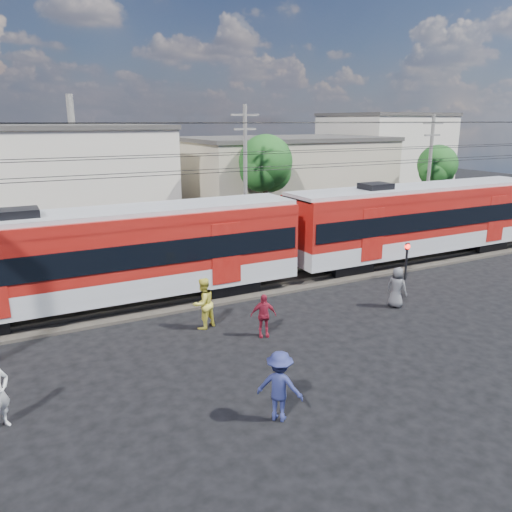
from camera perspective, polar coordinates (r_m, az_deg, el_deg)
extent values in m
plane|color=black|center=(15.93, 3.37, -13.25)|extent=(120.00, 120.00, 0.00)
cube|color=#2D2823|center=(22.56, -7.05, -4.38)|extent=(70.00, 3.40, 0.12)
cube|color=#59544C|center=(21.86, -6.37, -4.68)|extent=(70.00, 0.12, 0.12)
cube|color=#59544C|center=(23.19, -7.71, -3.54)|extent=(70.00, 0.12, 0.12)
cube|color=black|center=(23.02, -3.40, -3.13)|extent=(2.40, 2.20, 0.70)
cube|color=#A6A8AE|center=(21.33, -16.12, -2.96)|extent=(16.00, 3.00, 0.90)
cube|color=maroon|center=(20.89, -16.45, 1.34)|extent=(16.00, 3.00, 2.40)
cube|color=black|center=(20.95, -16.40, 0.68)|extent=(15.68, 3.08, 0.95)
cube|color=#A6A8AE|center=(20.64, -16.71, 4.71)|extent=(16.00, 2.60, 0.25)
cube|color=black|center=(26.24, 9.80, -1.01)|extent=(2.40, 2.20, 0.70)
cube|color=black|center=(33.28, 24.05, 1.33)|extent=(2.40, 2.20, 0.70)
cube|color=#A6A8AE|center=(29.34, 17.90, 1.81)|extent=(16.00, 3.00, 0.90)
cube|color=maroon|center=(29.02, 18.16, 4.98)|extent=(16.00, 3.00, 2.40)
cube|color=black|center=(29.06, 18.12, 4.49)|extent=(15.68, 3.08, 0.95)
cube|color=#A6A8AE|center=(28.84, 18.37, 7.42)|extent=(16.00, 2.60, 0.25)
cylinder|color=black|center=(20.72, -6.85, 9.33)|extent=(70.00, 0.03, 0.03)
cylinder|color=black|center=(22.03, -8.16, 9.64)|extent=(70.00, 0.03, 0.03)
cylinder|color=black|center=(20.66, -6.92, 11.27)|extent=(70.00, 0.03, 0.03)
cylinder|color=black|center=(21.97, -8.23, 11.45)|extent=(70.00, 0.03, 0.03)
cylinder|color=black|center=(18.01, -3.80, 14.91)|extent=(70.00, 0.03, 0.03)
cylinder|color=black|center=(24.59, -10.58, 14.78)|extent=(70.00, 0.03, 0.03)
cube|color=beige|center=(39.56, -19.80, 8.42)|extent=(12.00, 12.00, 7.00)
cube|color=#3F3D3A|center=(39.35, -20.29, 13.69)|extent=(12.24, 12.24, 0.30)
cube|color=tan|center=(42.04, 3.22, 8.95)|extent=(16.00, 10.00, 6.00)
cube|color=#3F3D3A|center=(41.82, 3.29, 13.24)|extent=(16.32, 10.20, 0.30)
cube|color=beige|center=(53.42, 14.28, 10.93)|extent=(10.00, 10.00, 8.00)
cube|color=#3F3D3A|center=(53.30, 14.58, 15.38)|extent=(10.20, 10.20, 0.30)
cylinder|color=slate|center=(30.25, -1.23, 8.89)|extent=(0.24, 0.24, 8.50)
cube|color=slate|center=(30.07, -1.27, 15.82)|extent=(1.80, 0.12, 0.12)
cube|color=slate|center=(30.07, -1.26, 14.30)|extent=(1.40, 0.12, 0.12)
cylinder|color=slate|center=(37.82, 19.15, 8.96)|extent=(0.24, 0.24, 8.00)
cube|color=slate|center=(37.65, 19.61, 14.10)|extent=(1.80, 0.12, 0.12)
cube|color=slate|center=(37.66, 19.50, 12.89)|extent=(1.40, 0.12, 0.12)
cylinder|color=#382619|center=(34.57, 1.08, 5.86)|extent=(0.36, 0.36, 3.92)
sphere|color=#164D1A|center=(34.21, 1.10, 10.73)|extent=(3.64, 3.64, 3.64)
sphere|color=#164D1A|center=(34.82, 1.74, 9.64)|extent=(2.80, 2.80, 2.80)
cylinder|color=#382619|center=(43.02, 19.73, 6.46)|extent=(0.36, 0.36, 3.36)
sphere|color=#164D1A|center=(42.75, 20.04, 9.79)|extent=(3.12, 3.12, 3.12)
sphere|color=#164D1A|center=(43.44, 20.22, 9.05)|extent=(2.40, 2.40, 2.40)
imported|color=#E1D646|center=(18.83, -6.05, -5.41)|extent=(1.16, 1.04, 1.96)
imported|color=navy|center=(13.33, 2.71, -14.63)|extent=(1.38, 1.38, 1.91)
imported|color=maroon|center=(18.09, 0.85, -6.80)|extent=(1.02, 0.66, 1.61)
imported|color=#535358|center=(21.64, 15.80, -3.47)|extent=(0.86, 1.00, 1.73)
imported|color=#A5A7AC|center=(37.31, 18.58, 3.76)|extent=(4.05, 1.83, 1.35)
imported|color=silver|center=(42.73, 26.76, 4.33)|extent=(4.49, 2.30, 1.41)
cylinder|color=black|center=(25.48, 16.78, -0.73)|extent=(0.12, 0.12, 1.73)
sphere|color=#FF140C|center=(25.28, 16.92, 1.05)|extent=(0.27, 0.27, 0.27)
cube|color=black|center=(25.28, 16.92, 1.05)|extent=(0.24, 0.06, 0.34)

